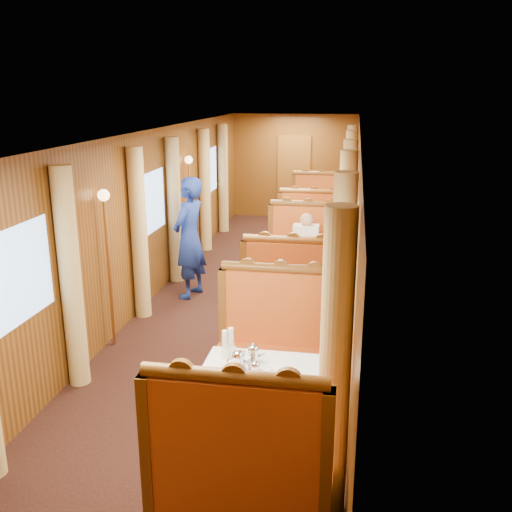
% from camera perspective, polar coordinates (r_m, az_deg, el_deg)
% --- Properties ---
extents(floor, '(3.00, 12.00, 0.01)m').
position_cam_1_polar(floor, '(8.57, -0.59, -4.57)').
color(floor, black).
rests_on(floor, ground).
extents(ceiling, '(3.00, 12.00, 0.01)m').
position_cam_1_polar(ceiling, '(8.02, -0.65, 12.35)').
color(ceiling, silver).
rests_on(ceiling, wall_left).
extents(wall_far, '(3.00, 0.01, 2.50)m').
position_cam_1_polar(wall_far, '(14.07, 3.83, 8.91)').
color(wall_far, brown).
rests_on(wall_far, floor).
extents(wall_left, '(0.01, 12.00, 2.50)m').
position_cam_1_polar(wall_left, '(8.60, -10.53, 3.92)').
color(wall_left, brown).
rests_on(wall_left, floor).
extents(wall_right, '(0.01, 12.00, 2.50)m').
position_cam_1_polar(wall_right, '(8.08, 9.92, 3.16)').
color(wall_right, brown).
rests_on(wall_right, floor).
extents(doorway_far, '(0.80, 0.04, 2.00)m').
position_cam_1_polar(doorway_far, '(14.07, 3.80, 7.88)').
color(doorway_far, brown).
rests_on(doorway_far, floor).
extents(table_near, '(1.05, 0.72, 0.75)m').
position_cam_1_polar(table_near, '(5.18, 0.65, -14.86)').
color(table_near, white).
rests_on(table_near, floor).
extents(banquette_near_fwd, '(1.30, 0.55, 1.34)m').
position_cam_1_polar(banquette_near_fwd, '(4.32, -1.63, -21.18)').
color(banquette_near_fwd, '#AD3013').
rests_on(banquette_near_fwd, floor).
extents(banquette_near_aft, '(1.30, 0.55, 1.34)m').
position_cam_1_polar(banquette_near_aft, '(6.04, 2.20, -9.54)').
color(banquette_near_aft, '#AD3013').
rests_on(banquette_near_aft, floor).
extents(table_mid, '(1.05, 0.72, 0.75)m').
position_cam_1_polar(table_mid, '(8.35, 4.47, -2.46)').
color(table_mid, white).
rests_on(table_mid, floor).
extents(banquette_mid_fwd, '(1.30, 0.55, 1.34)m').
position_cam_1_polar(banquette_mid_fwd, '(7.38, 3.73, -4.61)').
color(banquette_mid_fwd, '#AD3013').
rests_on(banquette_mid_fwd, floor).
extents(banquette_mid_aft, '(1.30, 0.55, 1.34)m').
position_cam_1_polar(banquette_mid_aft, '(9.30, 5.08, -0.19)').
color(banquette_mid_aft, '#AD3013').
rests_on(banquette_mid_aft, floor).
extents(table_far, '(1.05, 0.72, 0.75)m').
position_cam_1_polar(table_far, '(11.71, 6.11, 2.99)').
color(table_far, white).
rests_on(table_far, floor).
extents(banquette_far_fwd, '(1.30, 0.55, 1.34)m').
position_cam_1_polar(banquette_far_fwd, '(10.71, 5.75, 2.01)').
color(banquette_far_fwd, '#AD3013').
rests_on(banquette_far_fwd, floor).
extents(banquette_far_aft, '(1.30, 0.55, 1.34)m').
position_cam_1_polar(banquette_far_aft, '(12.68, 6.43, 4.24)').
color(banquette_far_aft, '#AD3013').
rests_on(banquette_far_aft, floor).
extents(tea_tray, '(0.41, 0.37, 0.01)m').
position_cam_1_polar(tea_tray, '(4.95, -0.73, -11.31)').
color(tea_tray, silver).
rests_on(tea_tray, table_near).
extents(teapot_left, '(0.21, 0.18, 0.14)m').
position_cam_1_polar(teapot_left, '(4.93, -1.82, -10.63)').
color(teapot_left, silver).
rests_on(teapot_left, tea_tray).
extents(teapot_right, '(0.16, 0.15, 0.11)m').
position_cam_1_polar(teapot_right, '(4.84, -0.08, -11.41)').
color(teapot_right, silver).
rests_on(teapot_right, tea_tray).
extents(teapot_back, '(0.18, 0.15, 0.14)m').
position_cam_1_polar(teapot_back, '(5.04, -0.27, -9.99)').
color(teapot_back, silver).
rests_on(teapot_back, tea_tray).
extents(fruit_plate, '(0.23, 0.23, 0.05)m').
position_cam_1_polar(fruit_plate, '(4.83, 3.54, -11.97)').
color(fruit_plate, white).
rests_on(fruit_plate, table_near).
extents(cup_inboard, '(0.08, 0.08, 0.26)m').
position_cam_1_polar(cup_inboard, '(5.13, -3.12, -9.09)').
color(cup_inboard, white).
rests_on(cup_inboard, table_near).
extents(cup_outboard, '(0.08, 0.08, 0.26)m').
position_cam_1_polar(cup_outboard, '(5.18, -2.51, -8.82)').
color(cup_outboard, white).
rests_on(cup_outboard, table_near).
extents(rose_vase_mid, '(0.06, 0.06, 0.36)m').
position_cam_1_polar(rose_vase_mid, '(8.20, 4.44, 1.22)').
color(rose_vase_mid, silver).
rests_on(rose_vase_mid, table_mid).
extents(rose_vase_far, '(0.06, 0.06, 0.36)m').
position_cam_1_polar(rose_vase_far, '(11.62, 6.27, 5.67)').
color(rose_vase_far, silver).
rests_on(rose_vase_far, table_far).
extents(window_left_near, '(0.01, 1.20, 0.90)m').
position_cam_1_polar(window_left_near, '(5.50, -22.96, -1.97)').
color(window_left_near, '#86ADDE').
rests_on(window_left_near, wall_left).
extents(curtain_left_near_b, '(0.22, 0.22, 2.35)m').
position_cam_1_polar(curtain_left_near_b, '(6.17, -18.04, -2.25)').
color(curtain_left_near_b, tan).
rests_on(curtain_left_near_b, floor).
extents(window_right_near, '(0.01, 1.20, 0.90)m').
position_cam_1_polar(window_right_near, '(4.66, 9.68, -4.07)').
color(window_right_near, '#86ADDE').
rests_on(window_right_near, wall_right).
extents(curtain_right_near_a, '(0.22, 0.22, 2.35)m').
position_cam_1_polar(curtain_right_near_a, '(4.06, 7.89, -11.46)').
color(curtain_right_near_a, tan).
rests_on(curtain_right_near_a, floor).
extents(curtain_right_near_b, '(0.22, 0.22, 2.35)m').
position_cam_1_polar(curtain_right_near_b, '(5.49, 8.51, -3.91)').
color(curtain_right_near_b, tan).
rests_on(curtain_right_near_b, floor).
extents(window_left_mid, '(0.01, 1.20, 0.90)m').
position_cam_1_polar(window_left_mid, '(8.55, -10.50, 5.23)').
color(window_left_mid, '#86ADDE').
rests_on(window_left_mid, wall_left).
extents(curtain_left_mid_a, '(0.22, 0.22, 2.35)m').
position_cam_1_polar(curtain_left_mid_a, '(7.86, -11.61, 2.15)').
color(curtain_left_mid_a, tan).
rests_on(curtain_left_mid_a, floor).
extents(curtain_left_mid_b, '(0.22, 0.22, 2.35)m').
position_cam_1_polar(curtain_left_mid_b, '(9.30, -8.17, 4.48)').
color(curtain_left_mid_b, tan).
rests_on(curtain_left_mid_b, floor).
extents(window_right_mid, '(0.01, 1.20, 0.90)m').
position_cam_1_polar(window_right_mid, '(8.04, 9.88, 4.55)').
color(window_right_mid, '#86ADDE').
rests_on(window_right_mid, wall_right).
extents(curtain_right_mid_a, '(0.22, 0.22, 2.35)m').
position_cam_1_polar(curtain_right_mid_a, '(7.34, 8.93, 1.27)').
color(curtain_right_mid_a, tan).
rests_on(curtain_right_mid_a, floor).
extents(curtain_right_mid_b, '(0.22, 0.22, 2.35)m').
position_cam_1_polar(curtain_right_mid_b, '(8.86, 9.14, 3.85)').
color(curtain_right_mid_b, tan).
rests_on(curtain_right_mid_b, floor).
extents(window_left_far, '(0.01, 1.20, 0.90)m').
position_cam_1_polar(window_left_far, '(11.85, -4.69, 8.48)').
color(window_left_far, '#86ADDE').
rests_on(window_left_far, wall_left).
extents(curtain_left_far_a, '(0.22, 0.22, 2.35)m').
position_cam_1_polar(curtain_left_far_a, '(11.12, -5.13, 6.52)').
color(curtain_left_far_a, tan).
rests_on(curtain_left_far_a, floor).
extents(curtain_left_far_b, '(0.22, 0.22, 2.35)m').
position_cam_1_polar(curtain_left_far_b, '(12.62, -3.32, 7.72)').
color(curtain_left_far_b, tan).
rests_on(curtain_left_far_b, floor).
extents(window_right_far, '(0.01, 1.20, 0.90)m').
position_cam_1_polar(window_right_far, '(11.49, 9.97, 8.04)').
color(window_right_far, '#86ADDE').
rests_on(window_right_far, wall_right).
extents(curtain_right_far_a, '(0.22, 0.22, 2.35)m').
position_cam_1_polar(curtain_right_far_a, '(10.76, 9.32, 6.04)').
color(curtain_right_far_a, tan).
rests_on(curtain_right_far_a, floor).
extents(curtain_right_far_b, '(0.22, 0.22, 2.35)m').
position_cam_1_polar(curtain_right_far_b, '(12.30, 9.42, 7.31)').
color(curtain_right_far_b, tan).
rests_on(curtain_right_far_b, floor).
extents(sconce_left_fore, '(0.14, 0.14, 1.95)m').
position_cam_1_polar(sconce_left_fore, '(6.96, -14.71, 1.88)').
color(sconce_left_fore, '#BF8C3F').
rests_on(sconce_left_fore, floor).
extents(sconce_right_fore, '(0.14, 0.14, 1.95)m').
position_cam_1_polar(sconce_right_fore, '(6.35, 9.01, 0.85)').
color(sconce_right_fore, '#BF8C3F').
rests_on(sconce_right_fore, floor).
extents(sconce_left_aft, '(0.14, 0.14, 1.95)m').
position_cam_1_polar(sconce_left_aft, '(10.17, -6.66, 6.76)').
color(sconce_left_aft, '#BF8C3F').
rests_on(sconce_left_aft, floor).
extents(sconce_right_aft, '(0.14, 0.14, 1.95)m').
position_cam_1_polar(sconce_right_aft, '(9.77, 9.41, 6.25)').
color(sconce_right_aft, '#BF8C3F').
rests_on(sconce_right_aft, floor).
extents(steward, '(0.59, 0.76, 1.84)m').
position_cam_1_polar(steward, '(8.59, -6.68, 1.80)').
color(steward, navy).
rests_on(steward, floor).
extents(passenger, '(0.40, 0.44, 0.76)m').
position_cam_1_polar(passenger, '(8.97, 4.99, 1.31)').
color(passenger, beige).
rests_on(passenger, banquette_mid_aft).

